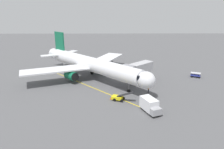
{
  "coord_description": "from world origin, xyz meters",
  "views": [
    {
      "loc": [
        -6.62,
        55.18,
        18.09
      ],
      "look_at": [
        -7.29,
        7.32,
        3.0
      ],
      "focal_mm": 33.11,
      "sensor_mm": 36.0,
      "label": 1
    }
  ],
  "objects_px": {
    "tug_near_nose": "(110,59)",
    "safety_cone_nose_left": "(111,98)",
    "baggage_cart_portside": "(195,75)",
    "box_truck_rear_apron": "(150,105)",
    "ground_crew_marshaller": "(149,89)",
    "airplane": "(91,64)",
    "jet_bridge": "(136,70)",
    "safety_cone_nose_right": "(147,79)",
    "belt_loader_starboard_side": "(119,97)"
  },
  "relations": [
    {
      "from": "tug_near_nose",
      "to": "belt_loader_starboard_side",
      "type": "distance_m",
      "value": 34.33
    },
    {
      "from": "airplane",
      "to": "belt_loader_starboard_side",
      "type": "bearing_deg",
      "value": 115.7
    },
    {
      "from": "safety_cone_nose_left",
      "to": "safety_cone_nose_right",
      "type": "distance_m",
      "value": 15.95
    },
    {
      "from": "box_truck_rear_apron",
      "to": "safety_cone_nose_right",
      "type": "distance_m",
      "value": 18.62
    },
    {
      "from": "airplane",
      "to": "safety_cone_nose_left",
      "type": "relative_size",
      "value": 60.52
    },
    {
      "from": "ground_crew_marshaller",
      "to": "box_truck_rear_apron",
      "type": "height_order",
      "value": "box_truck_rear_apron"
    },
    {
      "from": "airplane",
      "to": "tug_near_nose",
      "type": "xyz_separation_m",
      "value": [
        -5.2,
        -19.82,
        -3.3
      ]
    },
    {
      "from": "safety_cone_nose_right",
      "to": "tug_near_nose",
      "type": "bearing_deg",
      "value": -64.73
    },
    {
      "from": "airplane",
      "to": "safety_cone_nose_left",
      "type": "bearing_deg",
      "value": 111.01
    },
    {
      "from": "baggage_cart_portside",
      "to": "belt_loader_starboard_side",
      "type": "xyz_separation_m",
      "value": [
        22.18,
        15.17,
        0.06
      ]
    },
    {
      "from": "box_truck_rear_apron",
      "to": "ground_crew_marshaller",
      "type": "bearing_deg",
      "value": -98.86
    },
    {
      "from": "belt_loader_starboard_side",
      "to": "airplane",
      "type": "bearing_deg",
      "value": -64.3
    },
    {
      "from": "airplane",
      "to": "baggage_cart_portside",
      "type": "relative_size",
      "value": 11.29
    },
    {
      "from": "jet_bridge",
      "to": "tug_near_nose",
      "type": "distance_m",
      "value": 25.32
    },
    {
      "from": "jet_bridge",
      "to": "ground_crew_marshaller",
      "type": "relative_size",
      "value": 5.63
    },
    {
      "from": "baggage_cart_portside",
      "to": "safety_cone_nose_right",
      "type": "height_order",
      "value": "baggage_cart_portside"
    },
    {
      "from": "box_truck_rear_apron",
      "to": "safety_cone_nose_left",
      "type": "relative_size",
      "value": 9.08
    },
    {
      "from": "airplane",
      "to": "safety_cone_nose_right",
      "type": "relative_size",
      "value": 60.52
    },
    {
      "from": "jet_bridge",
      "to": "box_truck_rear_apron",
      "type": "distance_m",
      "value": 15.46
    },
    {
      "from": "jet_bridge",
      "to": "ground_crew_marshaller",
      "type": "height_order",
      "value": "jet_bridge"
    },
    {
      "from": "ground_crew_marshaller",
      "to": "box_truck_rear_apron",
      "type": "bearing_deg",
      "value": 81.14
    },
    {
      "from": "baggage_cart_portside",
      "to": "safety_cone_nose_right",
      "type": "distance_m",
      "value": 14.1
    },
    {
      "from": "airplane",
      "to": "safety_cone_nose_left",
      "type": "height_order",
      "value": "airplane"
    },
    {
      "from": "tug_near_nose",
      "to": "baggage_cart_portside",
      "type": "distance_m",
      "value": 30.64
    },
    {
      "from": "airplane",
      "to": "belt_loader_starboard_side",
      "type": "xyz_separation_m",
      "value": [
        -6.96,
        14.47,
        -3.29
      ]
    },
    {
      "from": "airplane",
      "to": "jet_bridge",
      "type": "bearing_deg",
      "value": 159.04
    },
    {
      "from": "box_truck_rear_apron",
      "to": "baggage_cart_portside",
      "type": "bearing_deg",
      "value": -129.19
    },
    {
      "from": "jet_bridge",
      "to": "safety_cone_nose_right",
      "type": "distance_m",
      "value": 5.86
    },
    {
      "from": "safety_cone_nose_right",
      "to": "airplane",
      "type": "bearing_deg",
      "value": -5.02
    },
    {
      "from": "ground_crew_marshaller",
      "to": "tug_near_nose",
      "type": "height_order",
      "value": "ground_crew_marshaller"
    },
    {
      "from": "belt_loader_starboard_side",
      "to": "box_truck_rear_apron",
      "type": "distance_m",
      "value": 7.65
    },
    {
      "from": "tug_near_nose",
      "to": "safety_cone_nose_left",
      "type": "bearing_deg",
      "value": 90.22
    },
    {
      "from": "jet_bridge",
      "to": "ground_crew_marshaller",
      "type": "distance_m",
      "value": 6.83
    },
    {
      "from": "ground_crew_marshaller",
      "to": "belt_loader_starboard_side",
      "type": "height_order",
      "value": "belt_loader_starboard_side"
    },
    {
      "from": "tug_near_nose",
      "to": "safety_cone_nose_right",
      "type": "relative_size",
      "value": 4.95
    },
    {
      "from": "jet_bridge",
      "to": "ground_crew_marshaller",
      "type": "xyz_separation_m",
      "value": [
        -2.3,
        5.75,
        -2.88
      ]
    },
    {
      "from": "jet_bridge",
      "to": "belt_loader_starboard_side",
      "type": "height_order",
      "value": "jet_bridge"
    },
    {
      "from": "safety_cone_nose_left",
      "to": "ground_crew_marshaller",
      "type": "bearing_deg",
      "value": -157.12
    },
    {
      "from": "ground_crew_marshaller",
      "to": "baggage_cart_portside",
      "type": "bearing_deg",
      "value": -144.25
    },
    {
      "from": "jet_bridge",
      "to": "baggage_cart_portside",
      "type": "bearing_deg",
      "value": -163.52
    },
    {
      "from": "tug_near_nose",
      "to": "safety_cone_nose_left",
      "type": "height_order",
      "value": "tug_near_nose"
    },
    {
      "from": "ground_crew_marshaller",
      "to": "tug_near_nose",
      "type": "bearing_deg",
      "value": -73.73
    },
    {
      "from": "jet_bridge",
      "to": "box_truck_rear_apron",
      "type": "bearing_deg",
      "value": 93.06
    },
    {
      "from": "box_truck_rear_apron",
      "to": "belt_loader_starboard_side",
      "type": "bearing_deg",
      "value": -43.6
    },
    {
      "from": "tug_near_nose",
      "to": "safety_cone_nose_right",
      "type": "bearing_deg",
      "value": 115.27
    },
    {
      "from": "baggage_cart_portside",
      "to": "box_truck_rear_apron",
      "type": "bearing_deg",
      "value": 50.81
    },
    {
      "from": "belt_loader_starboard_side",
      "to": "safety_cone_nose_left",
      "type": "distance_m",
      "value": 1.8
    },
    {
      "from": "ground_crew_marshaller",
      "to": "airplane",
      "type": "bearing_deg",
      "value": -36.2
    },
    {
      "from": "airplane",
      "to": "ground_crew_marshaller",
      "type": "bearing_deg",
      "value": 143.8
    },
    {
      "from": "tug_near_nose",
      "to": "belt_loader_starboard_side",
      "type": "height_order",
      "value": "belt_loader_starboard_side"
    }
  ]
}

